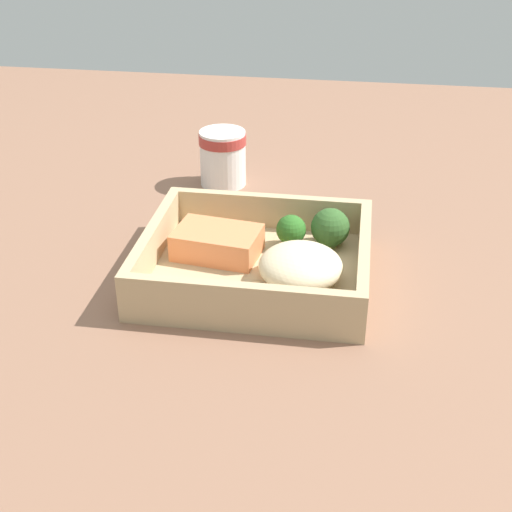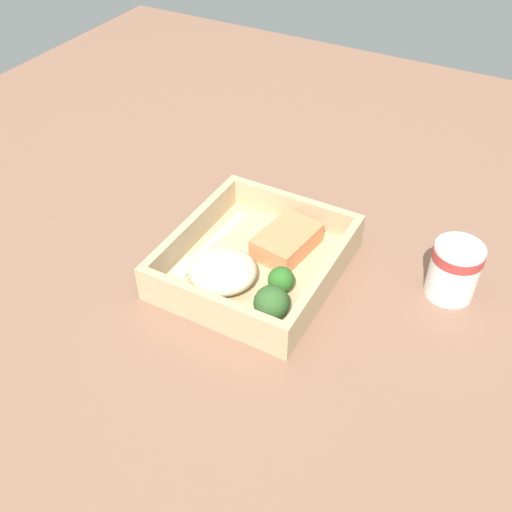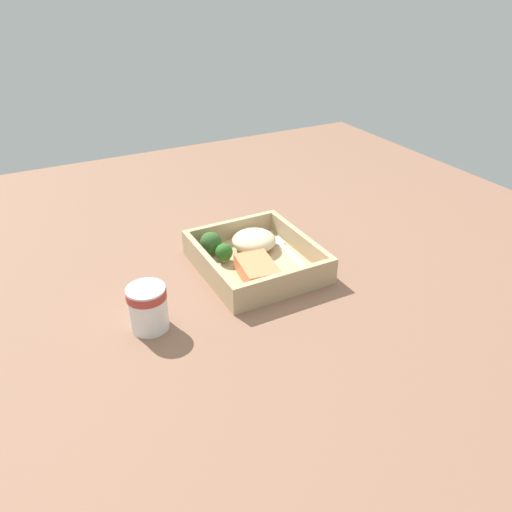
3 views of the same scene
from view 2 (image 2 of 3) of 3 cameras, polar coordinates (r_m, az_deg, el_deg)
name	(u,v)px [view 2 (image 2 of 3)]	position (r cm, az deg, el deg)	size (l,w,h in cm)	color
ground_plane	(256,276)	(84.15, 0.00, -1.90)	(160.00, 160.00, 2.00)	#845D48
takeout_tray	(256,267)	(83.07, 0.00, -1.09)	(24.62, 21.79, 1.20)	tan
tray_rim	(256,253)	(81.30, 0.00, 0.31)	(24.62, 21.79, 4.15)	tan
salmon_fillet	(287,241)	(84.13, 2.95, 1.43)	(9.48, 6.34, 3.11)	#ED8351
mashed_potatoes	(222,270)	(78.92, -3.22, -1.39)	(8.99, 9.22, 3.94)	beige
broccoli_floret_1	(281,280)	(77.26, 2.40, -2.32)	(3.49, 3.49, 3.96)	#83A167
broccoli_floret_2	(271,303)	(73.98, 1.48, -4.53)	(4.52, 4.52, 4.65)	#799C53
fork	(207,247)	(85.32, -4.67, 0.82)	(15.88, 2.76, 0.44)	white
paper_cup	(455,268)	(81.51, 18.40, -1.09)	(6.61, 6.61, 7.87)	white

